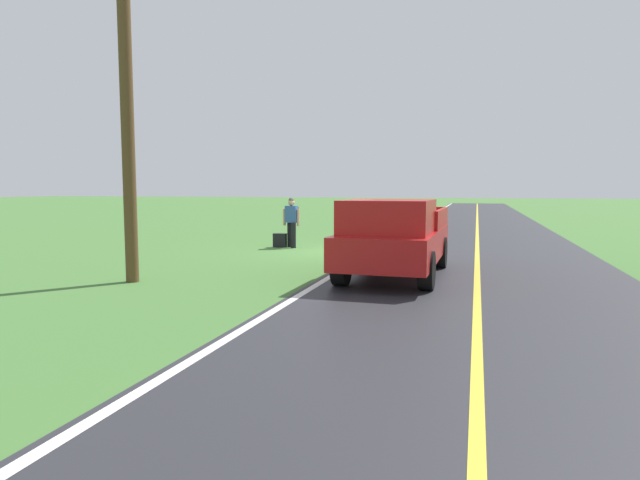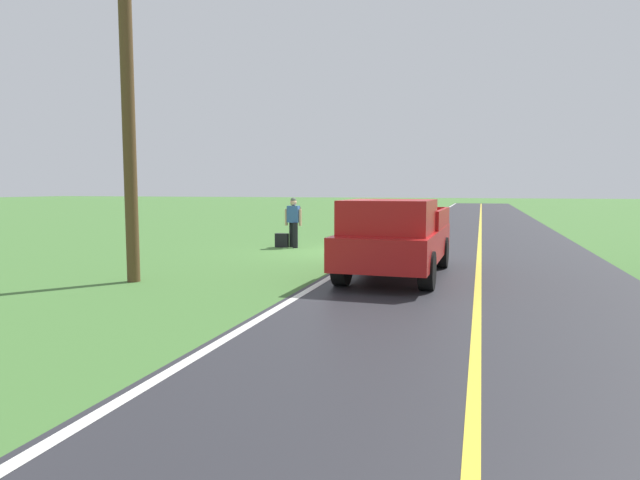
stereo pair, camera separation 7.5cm
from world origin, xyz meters
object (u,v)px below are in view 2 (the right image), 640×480
Objects in this scene: hitchhiker_walking at (294,220)px; utility_pole_roadside at (128,106)px; suitcase_carried at (282,240)px; pickup_truck_passing at (396,236)px.

utility_pole_roadside is at bearing 81.69° from hitchhiker_walking.
suitcase_carried is (0.42, 0.07, -0.74)m from hitchhiker_walking.
hitchhiker_walking is 3.58× the size of suitcase_carried.
hitchhiker_walking is 0.23× the size of utility_pole_roadside.
suitcase_carried is 0.06× the size of utility_pole_roadside.
hitchhiker_walking is at bearing 100.86° from suitcase_carried.
utility_pole_roadside is (5.49, 2.26, 2.88)m from pickup_truck_passing.
hitchhiker_walking is at bearing -98.31° from utility_pole_roadside.
suitcase_carried is at bearing -47.75° from pickup_truck_passing.
utility_pole_roadside is at bearing -3.82° from suitcase_carried.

